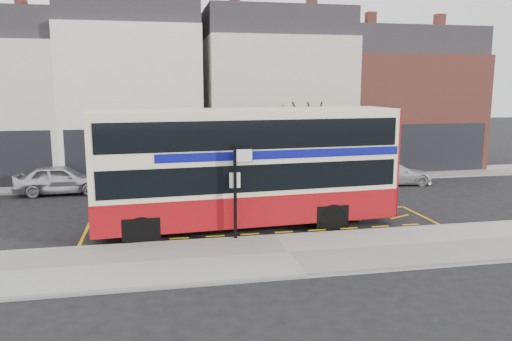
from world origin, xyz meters
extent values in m
plane|color=black|center=(0.00, 0.00, 0.00)|extent=(120.00, 120.00, 0.00)
cube|color=gray|center=(0.00, -2.30, 0.07)|extent=(40.00, 4.00, 0.15)
cube|color=gray|center=(0.00, -0.38, 0.07)|extent=(40.00, 0.15, 0.15)
cube|color=gray|center=(0.00, 11.00, 0.07)|extent=(50.00, 3.00, 0.15)
cube|color=#9E4D3F|center=(-11.50, 14.00, 10.20)|extent=(0.60, 0.60, 1.20)
cube|color=white|center=(-5.50, 15.00, 4.50)|extent=(8.00, 8.00, 9.00)
cube|color=#28262B|center=(-5.50, 15.00, 9.90)|extent=(8.00, 7.20, 1.80)
cube|color=black|center=(-5.50, 11.02, 1.60)|extent=(7.36, 0.06, 3.20)
cube|color=black|center=(-5.50, 11.04, 1.40)|extent=(5.60, 0.04, 2.00)
cube|color=beige|center=(3.50, 15.00, 4.25)|extent=(9.00, 8.00, 8.50)
cube|color=#28262B|center=(3.50, 15.00, 9.40)|extent=(9.00, 7.20, 1.80)
cube|color=#9E4D3F|center=(0.80, 14.00, 10.70)|extent=(0.60, 0.60, 1.20)
cube|color=#9E4D3F|center=(5.75, 14.00, 10.70)|extent=(0.60, 0.60, 1.20)
cube|color=#157B40|center=(3.50, 11.02, 1.60)|extent=(8.28, 0.06, 3.20)
cube|color=black|center=(3.50, 11.04, 1.40)|extent=(6.30, 0.04, 2.00)
cube|color=#9E4D3F|center=(12.50, 15.00, 3.75)|extent=(9.00, 8.00, 7.50)
cube|color=#28262B|center=(12.50, 15.00, 8.40)|extent=(9.00, 7.20, 1.80)
cube|color=#9E4D3F|center=(9.80, 14.00, 9.70)|extent=(0.60, 0.60, 1.20)
cube|color=#9E4D3F|center=(14.75, 14.00, 9.70)|extent=(0.60, 0.60, 1.20)
cube|color=black|center=(12.50, 11.02, 1.60)|extent=(8.28, 0.06, 3.20)
cube|color=black|center=(12.50, 11.04, 1.40)|extent=(6.30, 0.04, 2.00)
cube|color=beige|center=(-0.75, 1.30, 2.53)|extent=(11.87, 3.38, 4.32)
cube|color=maroon|center=(-0.75, 1.30, 0.96)|extent=(11.91, 3.42, 1.17)
cube|color=maroon|center=(5.08, 1.66, 2.53)|extent=(0.23, 2.70, 4.32)
cube|color=black|center=(-0.75, 1.30, 2.24)|extent=(11.41, 3.41, 1.01)
cube|color=black|center=(-0.75, 1.30, 3.84)|extent=(11.41, 3.41, 1.07)
cube|color=#0B0D7D|center=(0.31, 1.37, 3.09)|extent=(9.53, 3.29, 0.32)
cube|color=black|center=(-6.58, 0.94, 1.97)|extent=(0.21, 2.45, 1.71)
cube|color=black|center=(-6.58, 0.94, 3.84)|extent=(0.21, 2.45, 1.07)
cube|color=black|center=(-6.57, 0.94, 2.99)|extent=(0.16, 1.87, 0.37)
cube|color=beige|center=(-0.75, 1.30, 4.64)|extent=(11.86, 3.28, 0.13)
cylinder|color=black|center=(-4.83, -0.17, 0.53)|extent=(1.08, 0.36, 1.07)
cylinder|color=black|center=(-4.98, 2.25, 0.53)|extent=(1.08, 0.36, 1.07)
cylinder|color=black|center=(2.41, 0.28, 0.53)|extent=(1.08, 0.36, 1.07)
cylinder|color=black|center=(2.26, 2.70, 0.53)|extent=(1.08, 0.36, 1.07)
cube|color=black|center=(-1.50, -0.45, 1.82)|extent=(0.12, 0.12, 3.34)
cube|color=white|center=(-1.17, -0.47, 3.16)|extent=(0.60, 0.07, 0.49)
cube|color=white|center=(-1.50, -0.39, 2.27)|extent=(0.39, 0.05, 0.56)
imported|color=silver|center=(-9.16, 9.35, 0.77)|extent=(4.56, 1.91, 1.54)
imported|color=#42454A|center=(-3.40, 8.63, 0.66)|extent=(4.16, 1.84, 1.33)
imported|color=silver|center=(9.06, 8.29, 0.62)|extent=(4.44, 2.17, 1.24)
cylinder|color=#312315|center=(4.59, 10.93, 1.10)|extent=(0.24, 0.24, 2.19)
camera|label=1|loc=(-4.18, -17.63, 5.62)|focal=35.00mm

